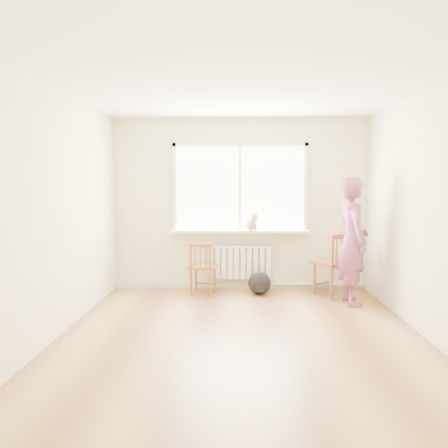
# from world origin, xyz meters

# --- Properties ---
(floor) EXTENTS (4.50, 4.50, 0.00)m
(floor) POSITION_xyz_m (0.00, 0.00, 0.00)
(floor) COLOR #AB7E46
(floor) RESTS_ON ground
(ceiling) EXTENTS (4.50, 4.50, 0.00)m
(ceiling) POSITION_xyz_m (0.00, 0.00, 2.70)
(ceiling) COLOR white
(ceiling) RESTS_ON back_wall
(back_wall) EXTENTS (4.00, 0.01, 2.70)m
(back_wall) POSITION_xyz_m (0.00, 2.25, 1.35)
(back_wall) COLOR beige
(back_wall) RESTS_ON ground
(window) EXTENTS (2.12, 0.05, 1.42)m
(window) POSITION_xyz_m (0.00, 2.22, 1.66)
(window) COLOR white
(window) RESTS_ON back_wall
(windowsill) EXTENTS (2.15, 0.22, 0.04)m
(windowsill) POSITION_xyz_m (0.00, 2.14, 0.93)
(windowsill) COLOR white
(windowsill) RESTS_ON back_wall
(radiator) EXTENTS (1.00, 0.12, 0.55)m
(radiator) POSITION_xyz_m (0.00, 2.16, 0.44)
(radiator) COLOR white
(radiator) RESTS_ON back_wall
(heating_pipe) EXTENTS (1.40, 0.04, 0.04)m
(heating_pipe) POSITION_xyz_m (1.25, 2.19, 0.08)
(heating_pipe) COLOR silver
(heating_pipe) RESTS_ON back_wall
(baseboard) EXTENTS (4.00, 0.03, 0.08)m
(baseboard) POSITION_xyz_m (0.00, 2.23, 0.04)
(baseboard) COLOR beige
(baseboard) RESTS_ON ground
(chair_left) EXTENTS (0.45, 0.43, 0.80)m
(chair_left) POSITION_xyz_m (-0.57, 1.79, 0.40)
(chair_left) COLOR #995D2C
(chair_left) RESTS_ON floor
(chair_right) EXTENTS (0.63, 0.63, 0.95)m
(chair_right) POSITION_xyz_m (1.40, 1.74, 0.48)
(chair_right) COLOR #995D2C
(chair_right) RESTS_ON floor
(person) EXTENTS (0.48, 0.68, 1.77)m
(person) POSITION_xyz_m (1.55, 1.36, 0.88)
(person) COLOR #BB3E6A
(person) RESTS_ON floor
(cat) EXTENTS (0.27, 0.44, 0.30)m
(cat) POSITION_xyz_m (0.18, 2.05, 1.07)
(cat) COLOR #D0B48E
(cat) RESTS_ON windowsill
(backpack) EXTENTS (0.36, 0.28, 0.35)m
(backpack) POSITION_xyz_m (0.30, 1.82, 0.17)
(backpack) COLOR black
(backpack) RESTS_ON floor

